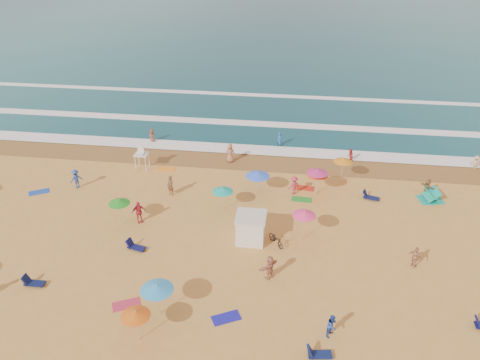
# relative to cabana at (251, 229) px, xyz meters

# --- Properties ---
(ground) EXTENTS (220.00, 220.00, 0.00)m
(ground) POSITION_rel_cabana_xyz_m (-2.46, 0.27, -1.00)
(ground) COLOR gold
(ground) RESTS_ON ground
(ocean) EXTENTS (220.00, 140.00, 0.18)m
(ocean) POSITION_rel_cabana_xyz_m (-2.46, 84.27, -1.00)
(ocean) COLOR #0C4756
(ocean) RESTS_ON ground
(wet_sand) EXTENTS (220.00, 220.00, 0.00)m
(wet_sand) POSITION_rel_cabana_xyz_m (-2.46, 12.77, -0.99)
(wet_sand) COLOR olive
(wet_sand) RESTS_ON ground
(surf_foam) EXTENTS (200.00, 18.70, 0.05)m
(surf_foam) POSITION_rel_cabana_xyz_m (-2.46, 21.59, -0.90)
(surf_foam) COLOR white
(surf_foam) RESTS_ON ground
(cabana) EXTENTS (2.00, 2.00, 2.00)m
(cabana) POSITION_rel_cabana_xyz_m (0.00, 0.00, 0.00)
(cabana) COLOR white
(cabana) RESTS_ON ground
(cabana_roof) EXTENTS (2.20, 2.20, 0.12)m
(cabana_roof) POSITION_rel_cabana_xyz_m (0.00, 0.00, 1.06)
(cabana_roof) COLOR silver
(cabana_roof) RESTS_ON cabana
(bicycle) EXTENTS (1.55, 1.78, 0.93)m
(bicycle) POSITION_rel_cabana_xyz_m (1.90, -0.30, -0.54)
(bicycle) COLOR black
(bicycle) RESTS_ON ground
(lifeguard_stand) EXTENTS (1.20, 1.20, 2.10)m
(lifeguard_stand) POSITION_rel_cabana_xyz_m (-11.49, 9.90, 0.05)
(lifeguard_stand) COLOR white
(lifeguard_stand) RESTS_ON ground
(beach_umbrellas) EXTENTS (59.82, 21.55, 0.80)m
(beach_umbrellas) POSITION_rel_cabana_xyz_m (-1.42, 1.03, 1.11)
(beach_umbrellas) COLOR #3298E2
(beach_umbrellas) RESTS_ON ground
(loungers) EXTENTS (41.86, 19.17, 0.34)m
(loungers) POSITION_rel_cabana_xyz_m (5.09, -4.67, -0.83)
(loungers) COLOR #0F1A4B
(loungers) RESTS_ON ground
(towels) EXTENTS (50.21, 27.75, 0.03)m
(towels) POSITION_rel_cabana_xyz_m (-3.06, -0.53, -0.98)
(towels) COLOR #CC5619
(towels) RESTS_ON ground
(beachgoers) EXTENTS (50.68, 26.05, 2.14)m
(beachgoers) POSITION_rel_cabana_xyz_m (-2.96, 4.59, -0.20)
(beachgoers) COLOR brown
(beachgoers) RESTS_ON ground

